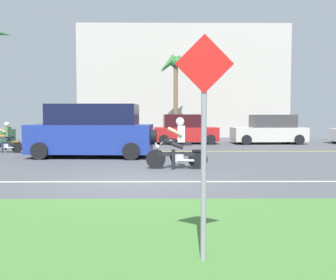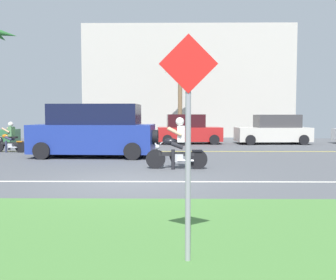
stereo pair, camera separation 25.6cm
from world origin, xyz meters
The scene contains 13 objects.
ground centered at (0.00, 3.00, -0.02)m, with size 56.00×30.00×0.04m, color #4C4F54.
grass_median centered at (0.00, -4.10, 0.03)m, with size 56.00×3.80×0.06m, color #477A38.
lane_line_near centered at (0.00, 0.01, 0.00)m, with size 50.40×0.12×0.01m, color silver.
lane_line_far centered at (0.00, 8.01, 0.00)m, with size 50.40×0.12×0.01m, color yellow.
motorcyclist centered at (1.17, 2.31, 0.66)m, with size 1.88×0.61×1.57m.
suv_nearby centered at (-2.05, 5.75, 1.00)m, with size 4.96×2.43×2.07m.
parked_car_1 centered at (-3.78, 13.16, 0.79)m, with size 4.19×2.10×1.70m.
parked_car_2 centered at (1.94, 12.78, 0.78)m, with size 3.72×2.01×1.69m.
parked_car_3 centered at (6.83, 12.74, 0.77)m, with size 4.19×2.09×1.67m.
palm_tree_0 centered at (1.53, 16.20, 4.57)m, with size 2.55×2.61×5.59m.
motorcyclist_distant centered at (-6.17, 7.53, 0.57)m, with size 1.59×0.59×1.35m.
street_sign centered at (1.20, -5.31, 1.52)m, with size 0.62×0.06×2.48m.
building_far centered at (2.21, 21.00, 4.16)m, with size 15.68×4.00×8.32m, color #BCB7AD.
Camera 2 is at (1.04, -9.41, 1.63)m, focal length 41.33 mm.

